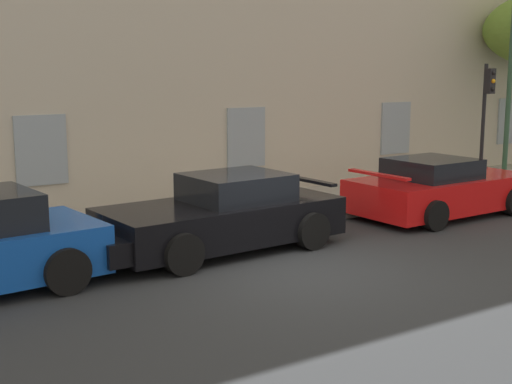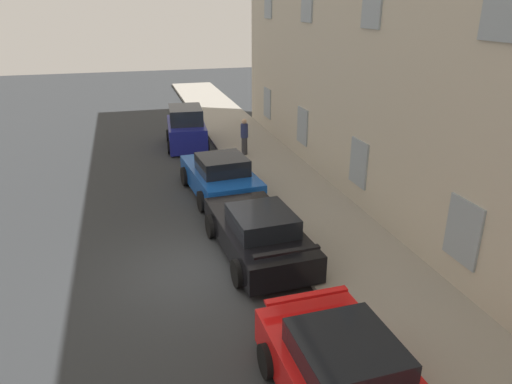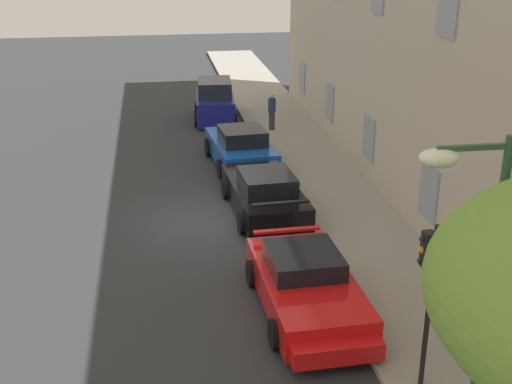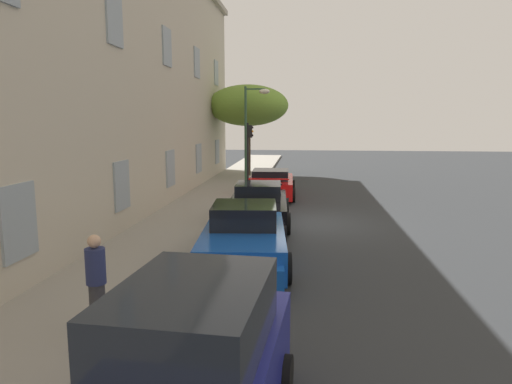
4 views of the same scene
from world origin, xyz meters
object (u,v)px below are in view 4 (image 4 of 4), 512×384
(hatchback_parked, at_px, (194,377))
(pedestrian_admiring, at_px, (96,281))
(sportscar_red_lead, at_px, (244,241))
(tree_near_kerb, at_px, (248,106))
(street_lamp, at_px, (253,116))
(sportscar_white_middle, at_px, (271,184))
(sportscar_yellow_flank, at_px, (258,208))
(traffic_light, at_px, (249,143))

(hatchback_parked, height_order, pedestrian_admiring, hatchback_parked)
(sportscar_red_lead, bearing_deg, tree_near_kerb, 6.78)
(hatchback_parked, xyz_separation_m, street_lamp, (21.42, 1.77, 2.99))
(sportscar_white_middle, distance_m, hatchback_parked, 17.03)
(sportscar_white_middle, relative_size, tree_near_kerb, 0.85)
(sportscar_white_middle, relative_size, street_lamp, 0.90)
(hatchback_parked, distance_m, pedestrian_admiring, 3.32)
(sportscar_white_middle, bearing_deg, hatchback_parked, -178.53)
(sportscar_yellow_flank, distance_m, sportscar_white_middle, 6.09)
(sportscar_yellow_flank, bearing_deg, sportscar_white_middle, 0.06)
(street_lamp, height_order, pedestrian_admiring, street_lamp)
(sportscar_red_lead, xyz_separation_m, sportscar_white_middle, (10.68, 0.13, -0.06))
(hatchback_parked, height_order, street_lamp, street_lamp)
(street_lamp, bearing_deg, sportscar_yellow_flank, -172.74)
(sportscar_yellow_flank, distance_m, tree_near_kerb, 14.15)
(sportscar_red_lead, xyz_separation_m, traffic_light, (13.69, 1.53, 1.75))
(hatchback_parked, bearing_deg, sportscar_red_lead, 2.80)
(tree_near_kerb, xyz_separation_m, traffic_light, (-4.36, -0.62, -2.07))
(street_lamp, relative_size, pedestrian_admiring, 3.31)
(street_lamp, bearing_deg, sportscar_white_middle, -163.15)
(tree_near_kerb, distance_m, traffic_light, 4.87)
(pedestrian_admiring, bearing_deg, sportscar_red_lead, -26.34)
(sportscar_yellow_flank, distance_m, traffic_light, 9.39)
(hatchback_parked, distance_m, street_lamp, 21.70)
(sportscar_white_middle, xyz_separation_m, hatchback_parked, (-17.03, -0.44, 0.25))
(sportscar_red_lead, height_order, sportscar_yellow_flank, sportscar_red_lead)
(sportscar_white_middle, bearing_deg, sportscar_red_lead, -179.32)
(sportscar_red_lead, xyz_separation_m, street_lamp, (15.07, 1.46, 3.18))
(sportscar_yellow_flank, bearing_deg, hatchback_parked, -177.74)
(sportscar_yellow_flank, xyz_separation_m, hatchback_parked, (-10.93, -0.43, 0.22))
(sportscar_yellow_flank, relative_size, street_lamp, 0.93)
(sportscar_white_middle, relative_size, hatchback_parked, 1.28)
(hatchback_parked, height_order, tree_near_kerb, tree_near_kerb)
(traffic_light, height_order, pedestrian_admiring, traffic_light)
(tree_near_kerb, height_order, pedestrian_admiring, tree_near_kerb)
(hatchback_parked, distance_m, traffic_light, 20.18)
(sportscar_red_lead, relative_size, street_lamp, 0.89)
(traffic_light, distance_m, pedestrian_admiring, 17.65)
(street_lamp, bearing_deg, hatchback_parked, -175.28)
(tree_near_kerb, bearing_deg, sportscar_red_lead, -173.22)
(sportscar_yellow_flank, bearing_deg, street_lamp, 7.26)
(sportscar_yellow_flank, xyz_separation_m, sportscar_white_middle, (6.09, 0.01, -0.03))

